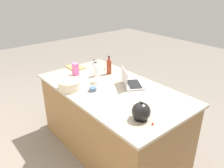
# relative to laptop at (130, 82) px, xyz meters

# --- Properties ---
(ground_plane) EXTENTS (12.00, 12.00, 0.00)m
(ground_plane) POSITION_rel_laptop_xyz_m (0.10, 0.21, -0.95)
(ground_plane) COLOR slate
(island_counter) EXTENTS (1.96, 1.08, 0.90)m
(island_counter) POSITION_rel_laptop_xyz_m (0.10, 0.21, -0.50)
(island_counter) COLOR olive
(island_counter) RESTS_ON ground
(laptop) EXTENTS (0.38, 0.35, 0.22)m
(laptop) POSITION_rel_laptop_xyz_m (0.00, 0.00, 0.00)
(laptop) COLOR #B7B7BC
(laptop) RESTS_ON island_counter
(mixing_bowl_large) EXTENTS (0.27, 0.27, 0.12)m
(mixing_bowl_large) POSITION_rel_laptop_xyz_m (0.40, 0.64, 0.01)
(mixing_bowl_large) COLOR beige
(mixing_bowl_large) RESTS_ON island_counter
(bottle_vinegar) EXTENTS (0.06, 0.06, 0.20)m
(bottle_vinegar) POSITION_rel_laptop_xyz_m (0.53, 0.14, 0.03)
(bottle_vinegar) COLOR white
(bottle_vinegar) RESTS_ON island_counter
(bottle_soy) EXTENTS (0.07, 0.07, 0.26)m
(bottle_soy) POSITION_rel_laptop_xyz_m (0.48, -0.05, 0.06)
(bottle_soy) COLOR maroon
(bottle_soy) RESTS_ON island_counter
(kettle) EXTENTS (0.21, 0.18, 0.20)m
(kettle) POSITION_rel_laptop_xyz_m (-0.60, 0.44, 0.03)
(kettle) COLOR black
(kettle) RESTS_ON island_counter
(cutting_board) EXTENTS (0.27, 0.20, 0.02)m
(cutting_board) POSITION_rel_laptop_xyz_m (0.98, 0.20, -0.04)
(cutting_board) COLOR tan
(cutting_board) RESTS_ON island_counter
(butter_stick_left) EXTENTS (0.11, 0.04, 0.04)m
(butter_stick_left) POSITION_rel_laptop_xyz_m (0.96, 0.20, -0.01)
(butter_stick_left) COLOR #F4E58C
(butter_stick_left) RESTS_ON cutting_board
(ramekin_small) EXTENTS (0.09, 0.09, 0.05)m
(ramekin_small) POSITION_rel_laptop_xyz_m (0.18, 0.44, -0.02)
(ramekin_small) COLOR slate
(ramekin_small) RESTS_ON island_counter
(ramekin_medium) EXTENTS (0.08, 0.08, 0.04)m
(ramekin_medium) POSITION_rel_laptop_xyz_m (0.35, 0.30, -0.03)
(ramekin_medium) COLOR beige
(ramekin_medium) RESTS_ON island_counter
(kitchen_timer) EXTENTS (0.07, 0.07, 0.08)m
(kitchen_timer) POSITION_rel_laptop_xyz_m (0.94, -0.11, -0.01)
(kitchen_timer) COLOR #B2B2B7
(kitchen_timer) RESTS_ON island_counter
(candy_bag) EXTENTS (0.09, 0.06, 0.17)m
(candy_bag) POSITION_rel_laptop_xyz_m (0.74, 0.34, 0.04)
(candy_bag) COLOR pink
(candy_bag) RESTS_ON island_counter
(candy_0) EXTENTS (0.02, 0.02, 0.02)m
(candy_0) POSITION_rel_laptop_xyz_m (0.66, -0.10, -0.04)
(candy_0) COLOR orange
(candy_0) RESTS_ON island_counter
(candy_1) EXTENTS (0.02, 0.02, 0.02)m
(candy_1) POSITION_rel_laptop_xyz_m (-0.73, 0.42, -0.04)
(candy_1) COLOR red
(candy_1) RESTS_ON island_counter
(candy_2) EXTENTS (0.02, 0.02, 0.02)m
(candy_2) POSITION_rel_laptop_xyz_m (-0.36, 0.20, -0.04)
(candy_2) COLOR blue
(candy_2) RESTS_ON island_counter
(candy_3) EXTENTS (0.02, 0.02, 0.02)m
(candy_3) POSITION_rel_laptop_xyz_m (0.82, -0.25, -0.04)
(candy_3) COLOR orange
(candy_3) RESTS_ON island_counter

